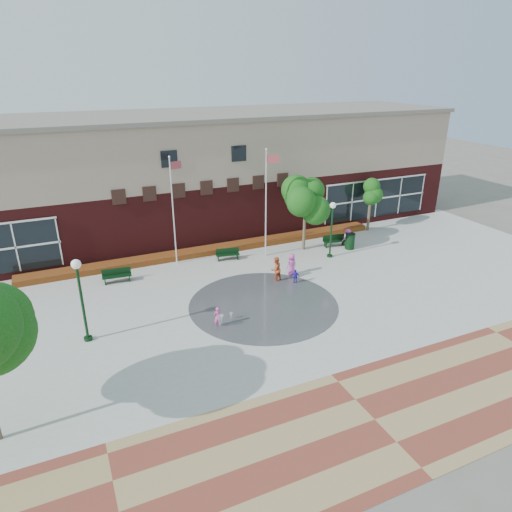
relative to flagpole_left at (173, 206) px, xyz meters
name	(u,v)px	position (x,y,z in m)	size (l,w,h in m)	color
ground	(288,330)	(2.86, -10.75, -4.07)	(120.00, 120.00, 0.00)	#666056
plaza_concrete	(256,297)	(2.86, -6.75, -4.07)	(46.00, 18.00, 0.01)	#A8A8A0
paver_band	(375,420)	(2.86, -17.75, -4.07)	(46.00, 6.00, 0.01)	brown
splash_pad	(263,305)	(2.86, -7.75, -4.07)	(8.40, 8.40, 0.01)	#383A3D
library_building	(186,173)	(2.86, 6.73, 0.57)	(44.40, 10.40, 9.20)	#501416
flower_bed	(213,252)	(2.86, 0.85, -4.07)	(26.00, 1.20, 0.40)	#A8050B
flagpole_left	(173,206)	(0.00, 0.00, 0.00)	(0.85, 0.23, 7.32)	white
flagpole_right	(267,198)	(6.11, -1.30, 0.15)	(0.86, 0.44, 7.56)	white
lamp_left	(80,292)	(-6.52, -7.49, -1.40)	(0.46, 0.46, 4.30)	black
lamp_right	(332,224)	(10.10, -3.35, -1.59)	(0.42, 0.42, 4.00)	black
bench_left	(117,278)	(-4.20, -1.41, -3.79)	(1.79, 0.64, 0.88)	black
bench_mid	(228,257)	(3.35, -0.90, -3.81)	(1.67, 0.77, 0.81)	black
bench_right	(334,243)	(11.54, -1.74, -3.80)	(1.78, 0.75, 0.87)	black
trash_can	(350,241)	(12.29, -2.63, -3.47)	(0.73, 0.73, 1.20)	black
tree_mid	(305,200)	(9.14, -1.33, -0.32)	(3.06, 3.06, 5.16)	#4B3C2C
tree_small_right	(371,194)	(16.07, 0.22, -0.98)	(2.48, 2.48, 4.24)	#4B3C2C
water_jet_a	(220,328)	(-0.22, -9.10, -4.07)	(0.36, 0.36, 0.71)	white
water_jet_b	(231,320)	(0.59, -8.58, -4.07)	(0.17, 0.17, 0.39)	white
child_splash	(218,317)	(-0.29, -8.93, -3.51)	(0.41, 0.27, 1.14)	#D74499
adult_red	(276,269)	(4.89, -5.26, -3.27)	(0.78, 0.61, 1.60)	#CE5228
adult_pink	(292,265)	(6.21, -4.88, -3.35)	(0.71, 0.46, 1.46)	#C247A2
child_blue	(295,277)	(5.84, -6.08, -3.61)	(0.54, 0.23, 0.93)	#2A18BA
person_bench	(347,238)	(12.39, -2.15, -3.38)	(0.90, 0.52, 1.39)	#C53D99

